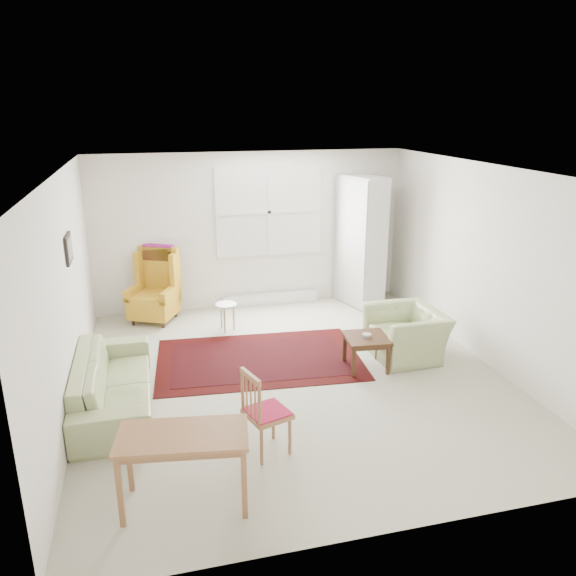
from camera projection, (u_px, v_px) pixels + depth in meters
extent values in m
cube|color=#B8B39D|center=(294.00, 376.00, 6.89)|extent=(5.00, 5.50, 0.01)
cube|color=white|center=(295.00, 170.00, 6.12)|extent=(5.00, 5.50, 0.01)
cube|color=white|center=(251.00, 231.00, 9.04)|extent=(5.00, 0.04, 2.50)
cube|color=white|center=(394.00, 390.00, 3.97)|extent=(5.00, 0.04, 2.50)
cube|color=white|center=(66.00, 297.00, 5.92)|extent=(0.04, 5.50, 2.50)
cube|color=white|center=(485.00, 265.00, 7.09)|extent=(0.04, 5.50, 2.50)
cube|color=white|center=(269.00, 212.00, 9.00)|extent=(1.72, 0.06, 1.42)
cube|color=white|center=(269.00, 212.00, 9.00)|extent=(1.60, 0.02, 1.30)
cube|color=silver|center=(270.00, 299.00, 9.39)|extent=(1.60, 0.12, 0.18)
cube|color=black|center=(69.00, 249.00, 6.26)|extent=(0.03, 0.42, 0.32)
cube|color=#9C8648|center=(70.00, 248.00, 6.26)|extent=(0.01, 0.34, 0.24)
imported|color=#99A66E|center=(112.00, 373.00, 6.09)|extent=(0.79, 2.01, 0.81)
imported|color=#99A66E|center=(406.00, 329.00, 7.36)|extent=(0.89, 1.00, 0.76)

